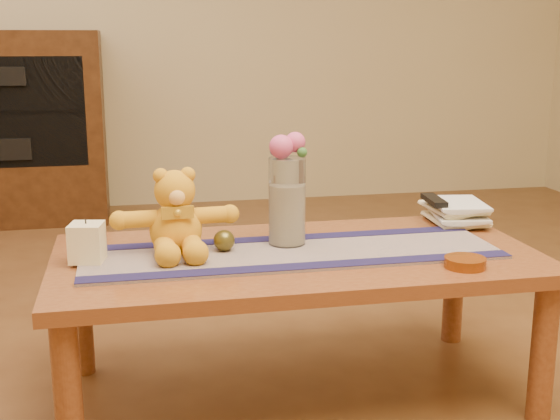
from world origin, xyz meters
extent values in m
plane|color=#553318|center=(0.00, 0.00, 0.00)|extent=(5.50, 5.50, 0.00)
cube|color=brown|center=(0.00, 0.00, 0.43)|extent=(1.40, 0.70, 0.04)
cylinder|color=brown|center=(-0.64, -0.29, 0.21)|extent=(0.07, 0.07, 0.41)
cylinder|color=brown|center=(0.64, -0.29, 0.21)|extent=(0.07, 0.07, 0.41)
cylinder|color=brown|center=(-0.64, 0.29, 0.21)|extent=(0.07, 0.07, 0.41)
cylinder|color=brown|center=(0.64, 0.29, 0.21)|extent=(0.07, 0.07, 0.41)
cube|color=#1B204D|center=(-0.02, -0.01, 0.45)|extent=(1.20, 0.35, 0.01)
cube|color=#18143E|center=(-0.02, -0.16, 0.46)|extent=(1.20, 0.06, 0.00)
cube|color=#18143E|center=(-0.02, 0.13, 0.46)|extent=(1.20, 0.06, 0.00)
cube|color=beige|center=(-0.59, 0.01, 0.51)|extent=(0.10, 0.10, 0.11)
cylinder|color=black|center=(-0.59, 0.01, 0.57)|extent=(0.00, 0.00, 0.01)
cylinder|color=silver|center=(-0.01, 0.07, 0.59)|extent=(0.11, 0.11, 0.26)
cylinder|color=beige|center=(-0.01, 0.07, 0.55)|extent=(0.09, 0.09, 0.18)
sphere|color=#CF4981|center=(-0.03, 0.06, 0.75)|extent=(0.07, 0.07, 0.07)
sphere|color=#CF4981|center=(0.01, 0.08, 0.76)|extent=(0.06, 0.06, 0.06)
sphere|color=#48629D|center=(0.00, 0.11, 0.75)|extent=(0.04, 0.04, 0.04)
sphere|color=#48629D|center=(-0.04, 0.09, 0.74)|extent=(0.04, 0.04, 0.04)
sphere|color=#33662D|center=(0.03, 0.05, 0.74)|extent=(0.03, 0.03, 0.03)
sphere|color=#4E461A|center=(-0.21, 0.03, 0.49)|extent=(0.08, 0.08, 0.06)
imported|color=#FBF0C1|center=(0.52, 0.23, 0.46)|extent=(0.18, 0.23, 0.02)
imported|color=#FBF0C1|center=(0.52, 0.23, 0.48)|extent=(0.20, 0.25, 0.02)
imported|color=#FBF0C1|center=(0.51, 0.24, 0.50)|extent=(0.17, 0.22, 0.02)
imported|color=#FBF0C1|center=(0.52, 0.23, 0.52)|extent=(0.20, 0.25, 0.02)
cube|color=black|center=(0.52, 0.22, 0.54)|extent=(0.06, 0.16, 0.02)
cylinder|color=#BF5914|center=(0.42, -0.23, 0.46)|extent=(0.15, 0.15, 0.03)
camera|label=1|loc=(-0.47, -2.00, 1.06)|focal=47.17mm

